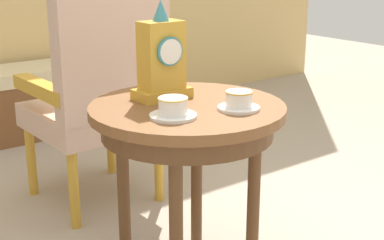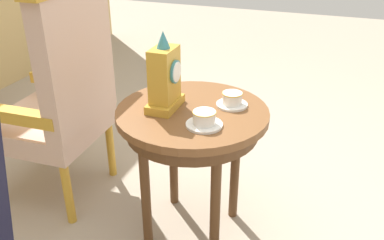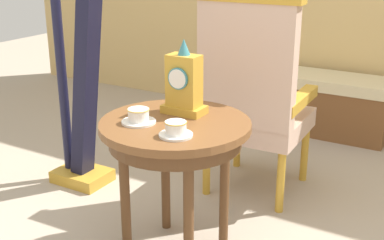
{
  "view_description": "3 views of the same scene",
  "coord_description": "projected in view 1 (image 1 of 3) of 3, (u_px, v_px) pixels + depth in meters",
  "views": [
    {
      "loc": [
        -1.06,
        -1.42,
        1.14
      ],
      "look_at": [
        0.05,
        0.08,
        0.57
      ],
      "focal_mm": 51.94,
      "sensor_mm": 36.0,
      "label": 1
    },
    {
      "loc": [
        -1.52,
        -0.54,
        1.42
      ],
      "look_at": [
        -0.09,
        -0.01,
        0.64
      ],
      "focal_mm": 38.87,
      "sensor_mm": 36.0,
      "label": 2
    },
    {
      "loc": [
        1.09,
        -1.74,
        1.38
      ],
      "look_at": [
        0.04,
        0.05,
        0.65
      ],
      "focal_mm": 48.03,
      "sensor_mm": 36.0,
      "label": 3
    }
  ],
  "objects": [
    {
      "name": "teacup_right",
      "position": [
        239.0,
        101.0,
        1.78
      ],
      "size": [
        0.14,
        0.14,
        0.06
      ],
      "color": "white",
      "rests_on": "side_table"
    },
    {
      "name": "side_table",
      "position": [
        187.0,
        128.0,
        1.87
      ],
      "size": [
        0.66,
        0.66,
        0.65
      ],
      "color": "brown",
      "rests_on": "ground"
    },
    {
      "name": "mantel_clock",
      "position": [
        162.0,
        60.0,
        1.88
      ],
      "size": [
        0.19,
        0.11,
        0.34
      ],
      "color": "gold",
      "rests_on": "side_table"
    },
    {
      "name": "teacup_left",
      "position": [
        173.0,
        109.0,
        1.69
      ],
      "size": [
        0.15,
        0.15,
        0.06
      ],
      "color": "white",
      "rests_on": "side_table"
    },
    {
      "name": "window_bench",
      "position": [
        13.0,
        103.0,
        3.49
      ],
      "size": [
        1.1,
        0.4,
        0.44
      ],
      "color": "beige",
      "rests_on": "ground"
    },
    {
      "name": "armchair",
      "position": [
        101.0,
        81.0,
        2.44
      ],
      "size": [
        0.56,
        0.55,
        1.14
      ],
      "color": "#CCA893",
      "rests_on": "ground"
    }
  ]
}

